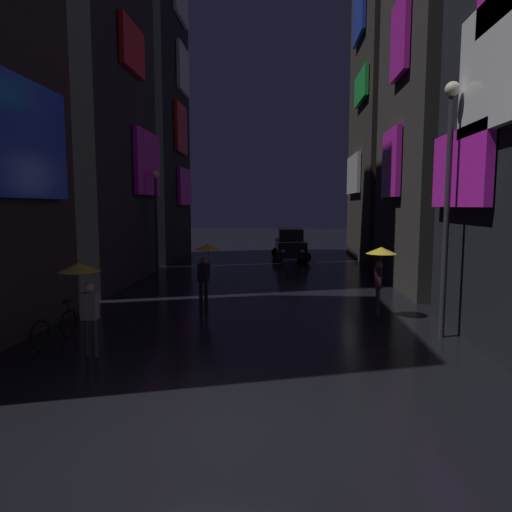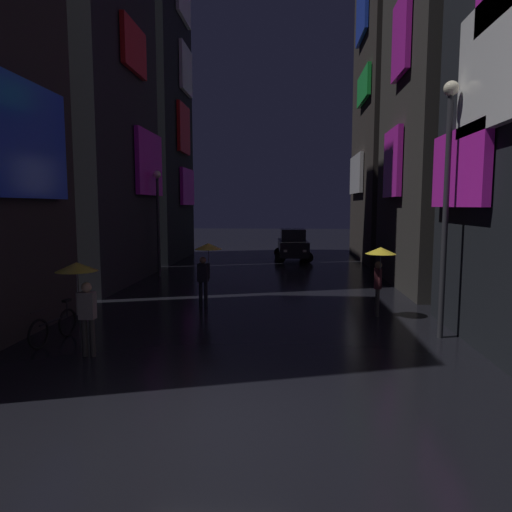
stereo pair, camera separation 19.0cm
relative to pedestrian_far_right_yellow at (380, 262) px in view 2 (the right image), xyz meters
name	(u,v)px [view 2 (the right image)]	position (x,y,z in m)	size (l,w,h in m)	color
ground_plane	(212,427)	(-3.85, -7.20, -1.67)	(120.00, 120.00, 0.00)	black
building_left_far	(148,96)	(-11.33, 14.31, 8.30)	(4.25, 7.01, 19.93)	black
building_right_mid	(450,67)	(3.63, 5.59, 7.13)	(4.25, 7.58, 17.59)	#33302D
building_right_far	(397,58)	(3.63, 15.03, 10.38)	(4.25, 8.46, 24.09)	#2D2826
pedestrian_far_right_yellow	(380,262)	(0.00, 0.00, 0.00)	(0.90, 0.90, 2.12)	#38332D
pedestrian_midstreet_left_yellow	(207,257)	(-5.41, 0.99, 0.00)	(0.90, 0.90, 2.12)	black
pedestrian_foreground_right_yellow	(80,283)	(-7.27, -4.18, 0.00)	(0.90, 0.90, 2.12)	#38332D
bicycle_parked_at_storefront	(54,327)	(-8.45, -3.18, -1.28)	(0.32, 1.81, 0.96)	black
car_distant	(293,245)	(-2.46, 14.31, -0.74)	(2.41, 4.22, 1.92)	black
streetlamp_right_near	(447,184)	(1.15, -2.11, 2.22)	(0.36, 0.36, 6.32)	#2D2D33
streetlamp_left_far	(158,210)	(-8.85, 7.36, 1.48)	(0.36, 0.36, 4.96)	#2D2D33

